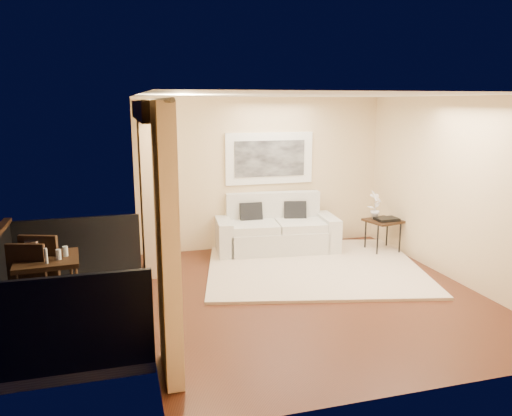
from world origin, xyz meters
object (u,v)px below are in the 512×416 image
object	(u,v)px
sofa	(276,231)
side_table	(383,223)
bistro_table	(47,265)
orchid	(375,205)
balcony_chair_near	(37,274)
balcony_chair_far	(32,277)
ice_bucket	(33,248)

from	to	relation	value
sofa	side_table	size ratio (longest dim) A/B	3.37
side_table	bistro_table	distance (m)	5.53
orchid	balcony_chair_near	size ratio (longest dim) A/B	0.47
bistro_table	balcony_chair_near	distance (m)	0.18
sofa	orchid	xyz separation A→B (m)	(1.68, -0.49, 0.48)
balcony_chair_near	orchid	bearing A→B (deg)	36.13
sofa	orchid	distance (m)	1.81
orchid	balcony_chair_far	world-z (taller)	orchid
side_table	ice_bucket	world-z (taller)	ice_bucket
bistro_table	balcony_chair_far	distance (m)	0.24
side_table	orchid	xyz separation A→B (m)	(-0.11, 0.11, 0.31)
orchid	balcony_chair_near	world-z (taller)	orchid
bistro_table	ice_bucket	size ratio (longest dim) A/B	4.15
bistro_table	balcony_chair_near	bearing A→B (deg)	160.35
ice_bucket	balcony_chair_far	bearing A→B (deg)	-117.25
orchid	ice_bucket	size ratio (longest dim) A/B	2.52
side_table	balcony_chair_far	xyz separation A→B (m)	(-5.49, -1.51, 0.07)
side_table	ice_bucket	distance (m)	5.65
sofa	balcony_chair_near	size ratio (longest dim) A/B	2.04
sofa	ice_bucket	bearing A→B (deg)	-144.69
sofa	side_table	distance (m)	1.89
balcony_chair_near	side_table	bearing A→B (deg)	34.73
sofa	bistro_table	distance (m)	4.14
sofa	bistro_table	world-z (taller)	sofa
sofa	ice_bucket	xyz separation A→B (m)	(-3.66, -2.04, 0.57)
bistro_table	orchid	bearing A→B (deg)	17.76
sofa	orchid	world-z (taller)	orchid
orchid	bistro_table	distance (m)	5.45
orchid	ice_bucket	distance (m)	5.56
orchid	ice_bucket	world-z (taller)	orchid
balcony_chair_near	ice_bucket	xyz separation A→B (m)	(-0.02, 0.06, 0.30)
bistro_table	balcony_chair_near	size ratio (longest dim) A/B	0.77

